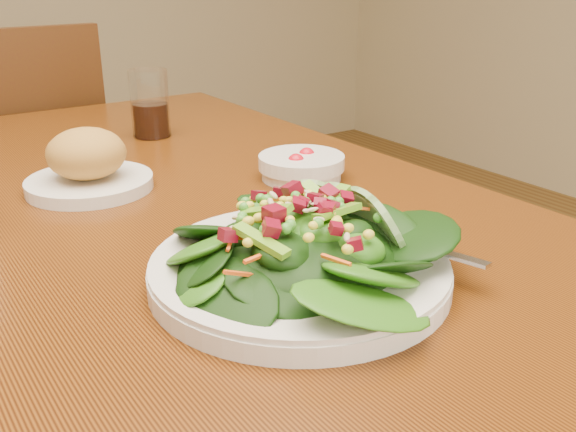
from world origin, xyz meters
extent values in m
cube|color=#67330C|center=(0.00, 0.00, 0.73)|extent=(0.90, 1.40, 0.04)
cylinder|color=#371A0C|center=(0.39, 0.64, 0.35)|extent=(0.07, 0.07, 0.71)
cube|color=#371A0C|center=(0.01, 0.95, 0.44)|extent=(0.44, 0.44, 0.04)
cylinder|color=#371A0C|center=(0.18, 1.14, 0.21)|extent=(0.04, 0.04, 0.42)
cylinder|color=#371A0C|center=(0.20, 0.77, 0.21)|extent=(0.04, 0.04, 0.42)
cube|color=#371A0C|center=(0.02, 0.74, 0.69)|extent=(0.41, 0.05, 0.47)
cylinder|color=white|center=(0.06, -0.28, 0.76)|extent=(0.30, 0.30, 0.02)
ellipsoid|color=black|center=(0.06, -0.28, 0.79)|extent=(0.21, 0.21, 0.05)
cube|color=silver|center=(0.19, -0.31, 0.77)|extent=(0.05, 0.18, 0.01)
cylinder|color=white|center=(-0.02, 0.13, 0.76)|extent=(0.18, 0.18, 0.02)
ellipsoid|color=#BE813E|center=(-0.02, 0.13, 0.80)|extent=(0.11, 0.11, 0.07)
cylinder|color=white|center=(0.26, 0.00, 0.77)|extent=(0.13, 0.13, 0.04)
sphere|color=red|center=(0.27, 0.00, 0.78)|extent=(0.03, 0.03, 0.03)
sphere|color=red|center=(0.24, -0.01, 0.78)|extent=(0.03, 0.03, 0.03)
cylinder|color=silver|center=(0.17, 0.36, 0.81)|extent=(0.07, 0.07, 0.12)
cylinder|color=black|center=(0.17, 0.36, 0.78)|extent=(0.06, 0.06, 0.06)
camera|label=1|loc=(-0.28, -0.75, 1.05)|focal=40.00mm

